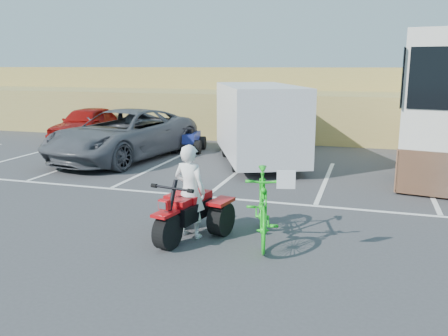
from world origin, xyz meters
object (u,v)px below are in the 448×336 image
(quad_atv_green, at_px, (241,155))
(quad_atv_blue, at_px, (189,151))
(red_car, at_px, (87,124))
(green_dirt_bike, at_px, (263,206))
(red_trike_atv, at_px, (186,238))
(grey_pickup, at_px, (123,134))
(rider, at_px, (190,191))
(cargo_trailer, at_px, (258,121))

(quad_atv_green, bearing_deg, quad_atv_blue, 174.32)
(red_car, bearing_deg, green_dirt_bike, -47.96)
(green_dirt_bike, bearing_deg, red_trike_atv, 179.38)
(red_car, height_order, quad_atv_blue, red_car)
(red_car, relative_size, quad_atv_blue, 2.92)
(green_dirt_bike, xyz_separation_m, red_car, (-9.95, 9.61, 0.06))
(red_trike_atv, xyz_separation_m, red_car, (-8.55, 9.95, 0.73))
(grey_pickup, distance_m, red_car, 4.82)
(rider, height_order, cargo_trailer, cargo_trailer)
(green_dirt_bike, relative_size, grey_pickup, 0.37)
(grey_pickup, height_order, cargo_trailer, cargo_trailer)
(grey_pickup, distance_m, cargo_trailer, 4.73)
(rider, xyz_separation_m, quad_atv_blue, (-3.37, 8.56, -0.89))
(cargo_trailer, distance_m, quad_atv_blue, 3.52)
(grey_pickup, xyz_separation_m, cargo_trailer, (4.63, 0.76, 0.54))
(red_trike_atv, bearing_deg, red_car, 142.10)
(red_trike_atv, height_order, green_dirt_bike, green_dirt_bike)
(grey_pickup, bearing_deg, cargo_trailer, 18.65)
(green_dirt_bike, relative_size, red_car, 0.52)
(red_trike_atv, height_order, quad_atv_green, red_trike_atv)
(quad_atv_blue, bearing_deg, red_trike_atv, -77.83)
(red_trike_atv, relative_size, quad_atv_green, 1.27)
(quad_atv_blue, bearing_deg, green_dirt_bike, -69.35)
(red_trike_atv, relative_size, grey_pickup, 0.28)
(cargo_trailer, xyz_separation_m, quad_atv_blue, (-2.98, 1.26, -1.40))
(grey_pickup, relative_size, quad_atv_blue, 4.17)
(grey_pickup, xyz_separation_m, red_car, (-3.56, 3.25, -0.12))
(red_trike_atv, bearing_deg, quad_atv_blue, 122.38)
(quad_atv_green, bearing_deg, cargo_trailer, -49.43)
(red_car, xyz_separation_m, quad_atv_blue, (5.21, -1.24, -0.73))
(red_trike_atv, relative_size, cargo_trailer, 0.29)
(red_trike_atv, bearing_deg, green_dirt_bike, 24.78)
(red_car, height_order, cargo_trailer, cargo_trailer)
(quad_atv_green, bearing_deg, red_car, 169.44)
(cargo_trailer, bearing_deg, quad_atv_blue, 133.50)
(green_dirt_bike, bearing_deg, quad_atv_blue, 105.47)
(red_car, bearing_deg, red_trike_atv, -53.23)
(green_dirt_bike, xyz_separation_m, quad_atv_green, (-2.60, 8.13, -0.67))
(red_car, distance_m, cargo_trailer, 8.59)
(quad_atv_blue, relative_size, quad_atv_green, 1.08)
(red_trike_atv, xyz_separation_m, quad_atv_green, (-1.20, 8.46, 0.00))
(green_dirt_bike, distance_m, red_car, 13.83)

